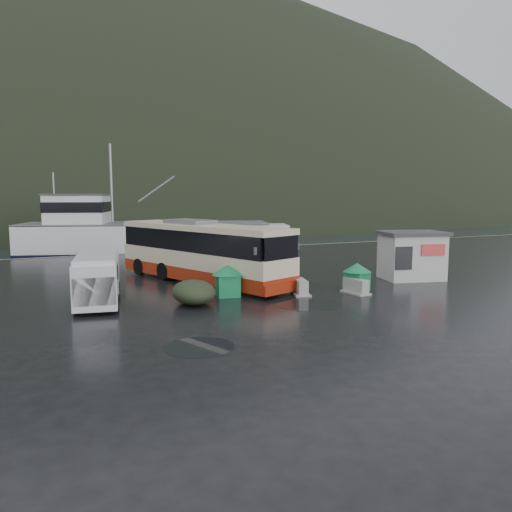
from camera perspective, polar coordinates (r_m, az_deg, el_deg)
name	(u,v)px	position (r m, az deg, el deg)	size (l,w,h in m)	color
ground	(226,296)	(24.75, -3.50, -4.62)	(160.00, 160.00, 0.00)	black
harbor_water	(66,214)	(133.00, -20.90, 4.50)	(300.00, 180.00, 0.02)	black
quay_edge	(141,253)	(43.78, -12.98, 0.34)	(160.00, 0.60, 1.50)	#999993
headland	(67,204)	(273.30, -20.78, 5.62)	(780.00, 540.00, 570.00)	black
coach_bus	(202,282)	(28.96, -6.19, -2.93)	(3.13, 12.59, 3.56)	beige
white_van	(99,303)	(24.36, -17.53, -5.14)	(1.92, 5.55, 2.31)	silver
waste_bin_left	(228,296)	(24.79, -3.23, -4.60)	(1.12, 1.12, 1.56)	#157947
waste_bin_right	(357,291)	(26.56, 11.43, -3.94)	(1.06, 1.06, 1.47)	#157947
dome_tent	(194,304)	(23.29, -7.11, -5.41)	(1.98, 2.77, 1.09)	#27311D
ticket_kiosk	(411,279)	(31.06, 17.27, -2.52)	(3.63, 2.75, 2.84)	#B8B8B3
jersey_barrier_a	(300,294)	(25.27, 5.09, -4.39)	(0.77, 1.54, 0.77)	#999993
jersey_barrier_b	(356,293)	(25.90, 11.31, -4.22)	(0.77, 1.54, 0.77)	#999993
fishing_trawler	(147,244)	(51.70, -12.37, 1.38)	(28.67, 6.26, 11.47)	silver
puddles	(275,317)	(20.65, 2.20, -6.97)	(9.28, 6.81, 0.01)	black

